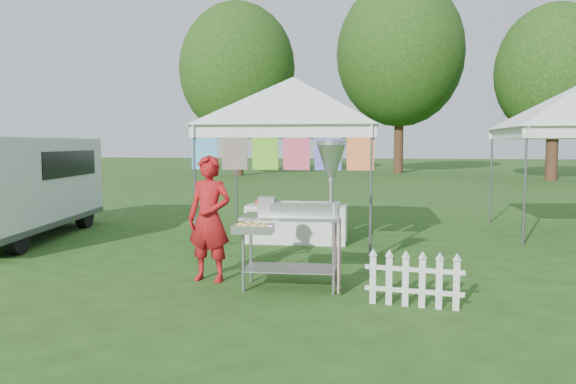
# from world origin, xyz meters

# --- Properties ---
(ground) EXTENTS (120.00, 120.00, 0.00)m
(ground) POSITION_xyz_m (0.00, 0.00, 0.00)
(ground) COLOR #234313
(ground) RESTS_ON ground
(canopy_main) EXTENTS (4.24, 4.24, 3.45)m
(canopy_main) POSITION_xyz_m (0.00, 3.49, 2.99)
(canopy_main) COLOR #59595E
(canopy_main) RESTS_ON ground
(tree_left) EXTENTS (6.40, 6.40, 9.53)m
(tree_left) POSITION_xyz_m (-6.00, 24.00, 5.83)
(tree_left) COLOR #3B2315
(tree_left) RESTS_ON ground
(tree_mid) EXTENTS (7.60, 7.60, 11.52)m
(tree_mid) POSITION_xyz_m (3.00, 28.00, 7.14)
(tree_mid) COLOR #3B2315
(tree_mid) RESTS_ON ground
(tree_right) EXTENTS (5.60, 5.60, 8.42)m
(tree_right) POSITION_xyz_m (10.00, 22.00, 5.18)
(tree_right) COLOR #3B2315
(tree_right) RESTS_ON ground
(donut_cart) EXTENTS (1.32, 0.93, 1.84)m
(donut_cart) POSITION_xyz_m (0.64, 0.12, 1.08)
(donut_cart) COLOR gray
(donut_cart) RESTS_ON ground
(vendor) EXTENTS (0.66, 0.50, 1.65)m
(vendor) POSITION_xyz_m (-0.66, 0.32, 0.82)
(vendor) COLOR #A11316
(vendor) RESTS_ON ground
(cargo_van) EXTENTS (2.41, 4.77, 1.90)m
(cargo_van) POSITION_xyz_m (-5.25, 2.99, 1.02)
(cargo_van) COLOR silver
(cargo_van) RESTS_ON ground
(picket_fence) EXTENTS (1.07, 0.19, 0.56)m
(picket_fence) POSITION_xyz_m (1.90, -0.50, 0.29)
(picket_fence) COLOR silver
(picket_fence) RESTS_ON ground
(display_table) EXTENTS (1.80, 0.70, 0.68)m
(display_table) POSITION_xyz_m (0.08, 3.35, 0.34)
(display_table) COLOR white
(display_table) RESTS_ON ground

